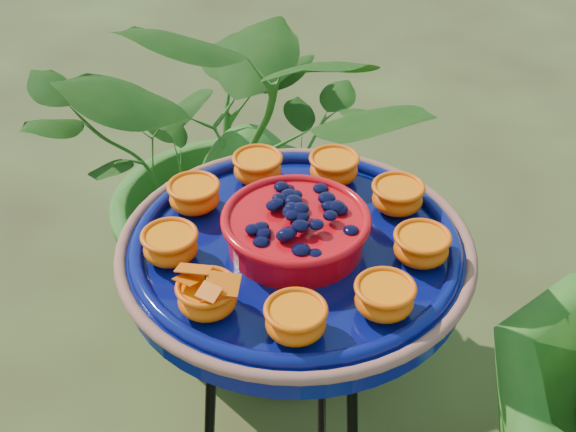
# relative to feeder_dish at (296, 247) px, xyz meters

# --- Properties ---
(feeder_dish) EXTENTS (0.53, 0.53, 0.10)m
(feeder_dish) POSITION_rel_feeder_dish_xyz_m (0.00, 0.00, 0.00)
(feeder_dish) COLOR #070C52
(feeder_dish) RESTS_ON tripod_stand
(shrub_back_left) EXTENTS (1.05, 0.97, 0.97)m
(shrub_back_left) POSITION_rel_feeder_dish_xyz_m (-0.54, 0.56, -0.40)
(shrub_back_left) COLOR #1F5216
(shrub_back_left) RESTS_ON ground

